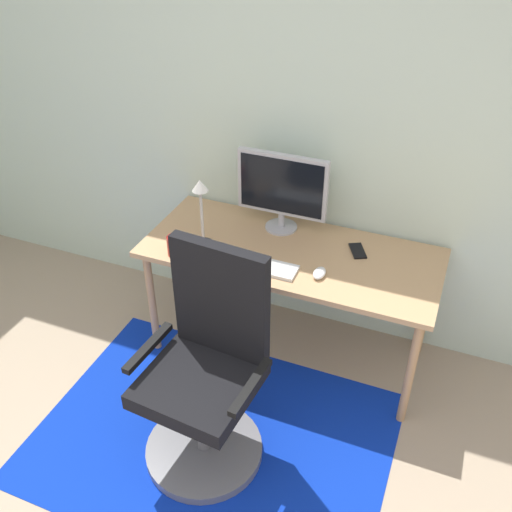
{
  "coord_description": "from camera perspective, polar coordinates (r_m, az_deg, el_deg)",
  "views": [
    {
      "loc": [
        0.88,
        -0.61,
        2.42
      ],
      "look_at": [
        0.01,
        1.54,
        0.81
      ],
      "focal_mm": 40.29,
      "sensor_mm": 36.0,
      "label": 1
    }
  ],
  "objects": [
    {
      "name": "area_rug",
      "position": [
        3.07,
        -4.27,
        -17.46
      ],
      "size": [
        1.75,
        1.28,
        0.01
      ],
      "primitive_type": "cube",
      "color": "#0B2BA9",
      "rests_on": "ground"
    },
    {
      "name": "keyboard",
      "position": [
        2.93,
        -0.0,
        -0.84
      ],
      "size": [
        0.43,
        0.13,
        0.02
      ],
      "primitive_type": "cube",
      "color": "white",
      "rests_on": "desk"
    },
    {
      "name": "desk_lamp",
      "position": [
        2.97,
        -5.47,
        5.03
      ],
      "size": [
        0.11,
        0.11,
        0.39
      ],
      "color": "black",
      "rests_on": "desk"
    },
    {
      "name": "wall_back",
      "position": [
        3.15,
        4.39,
        13.76
      ],
      "size": [
        6.0,
        0.1,
        2.6
      ],
      "primitive_type": "cube",
      "color": "silver",
      "rests_on": "ground"
    },
    {
      "name": "office_chair",
      "position": [
        2.71,
        -4.91,
        -12.36
      ],
      "size": [
        0.59,
        0.57,
        1.11
      ],
      "rotation": [
        0.0,
        0.0,
        -0.08
      ],
      "color": "slate",
      "rests_on": "ground"
    },
    {
      "name": "computer_mouse",
      "position": [
        2.87,
        6.31,
        -1.69
      ],
      "size": [
        0.06,
        0.1,
        0.03
      ],
      "primitive_type": "ellipsoid",
      "color": "white",
      "rests_on": "desk"
    },
    {
      "name": "desk",
      "position": [
        3.09,
        3.46,
        -0.47
      ],
      "size": [
        1.58,
        0.67,
        0.71
      ],
      "color": "tan",
      "rests_on": "ground"
    },
    {
      "name": "cell_phone",
      "position": [
        3.08,
        10.05,
        0.51
      ],
      "size": [
        0.12,
        0.16,
        0.01
      ],
      "primitive_type": "cube",
      "rotation": [
        0.0,
        0.0,
        0.47
      ],
      "color": "black",
      "rests_on": "desk"
    },
    {
      "name": "coffee_cup",
      "position": [
        3.02,
        -7.98,
        1.02
      ],
      "size": [
        0.09,
        0.09,
        0.11
      ],
      "primitive_type": "cylinder",
      "color": "maroon",
      "rests_on": "desk"
    },
    {
      "name": "monitor",
      "position": [
        3.11,
        2.62,
        6.8
      ],
      "size": [
        0.5,
        0.18,
        0.45
      ],
      "color": "#B2B2B7",
      "rests_on": "desk"
    }
  ]
}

